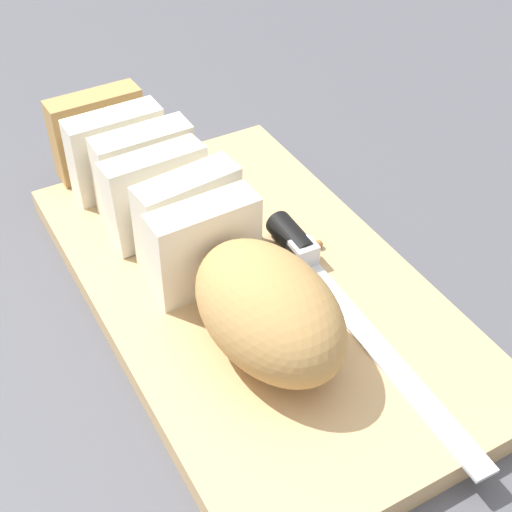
# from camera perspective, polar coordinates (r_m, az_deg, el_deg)

# --- Properties ---
(ground_plane) EXTENTS (3.00, 3.00, 0.00)m
(ground_plane) POSITION_cam_1_polar(r_m,az_deg,el_deg) (0.62, 0.00, -3.58)
(ground_plane) COLOR #4C4C51
(cutting_board) EXTENTS (0.45, 0.27, 0.02)m
(cutting_board) POSITION_cam_1_polar(r_m,az_deg,el_deg) (0.62, 0.00, -2.86)
(cutting_board) COLOR tan
(cutting_board) RESTS_ON ground_plane
(bread_loaf) EXTENTS (0.38, 0.10, 0.08)m
(bread_loaf) POSITION_cam_1_polar(r_m,az_deg,el_deg) (0.60, -4.61, 1.70)
(bread_loaf) COLOR tan
(bread_loaf) RESTS_ON cutting_board
(bread_knife) EXTENTS (0.28, 0.04, 0.02)m
(bread_knife) POSITION_cam_1_polar(r_m,az_deg,el_deg) (0.61, 4.67, -0.99)
(bread_knife) COLOR silver
(bread_knife) RESTS_ON cutting_board
(crumb_near_knife) EXTENTS (0.00, 0.00, 0.00)m
(crumb_near_knife) POSITION_cam_1_polar(r_m,az_deg,el_deg) (0.62, -7.04, -1.65)
(crumb_near_knife) COLOR #996633
(crumb_near_knife) RESTS_ON cutting_board
(crumb_near_loaf) EXTENTS (0.00, 0.00, 0.00)m
(crumb_near_loaf) POSITION_cam_1_polar(r_m,az_deg,el_deg) (0.59, 6.30, -3.95)
(crumb_near_loaf) COLOR #996633
(crumb_near_loaf) RESTS_ON cutting_board
(crumb_stray_left) EXTENTS (0.01, 0.01, 0.01)m
(crumb_stray_left) POSITION_cam_1_polar(r_m,az_deg,el_deg) (0.64, 4.89, 0.91)
(crumb_stray_left) COLOR #996633
(crumb_stray_left) RESTS_ON cutting_board
(crumb_stray_right) EXTENTS (0.01, 0.01, 0.01)m
(crumb_stray_right) POSITION_cam_1_polar(r_m,az_deg,el_deg) (0.65, 0.17, 1.39)
(crumb_stray_right) COLOR #996633
(crumb_stray_right) RESTS_ON cutting_board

